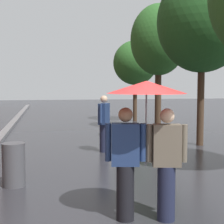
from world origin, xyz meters
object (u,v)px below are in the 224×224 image
couple_under_umbrella (146,127)px  litter_bin (14,165)px  street_tree_1 (202,22)px  street_tree_2 (159,40)px  street_tree_3 (135,63)px  pedestrian_walking_midground (104,123)px

couple_under_umbrella → litter_bin: (-2.05, 2.08, -0.95)m
street_tree_1 → street_tree_2: size_ratio=1.04×
street_tree_1 → street_tree_2: bearing=93.2°
street_tree_3 → litter_bin: street_tree_3 is taller
couple_under_umbrella → street_tree_2: bearing=70.6°
street_tree_1 → street_tree_2: street_tree_1 is taller
couple_under_umbrella → pedestrian_walking_midground: (0.24, 5.11, -0.53)m
street_tree_1 → couple_under_umbrella: size_ratio=2.74×
street_tree_1 → couple_under_umbrella: street_tree_1 is taller
street_tree_3 → litter_bin: size_ratio=5.07×
street_tree_1 → litter_bin: street_tree_1 is taller
street_tree_1 → street_tree_3: (-0.22, 7.54, -0.85)m
street_tree_1 → street_tree_3: size_ratio=1.30×
litter_bin → pedestrian_walking_midground: pedestrian_walking_midground is taller
street_tree_1 → street_tree_2: 3.71m
street_tree_3 → litter_bin: 12.58m
street_tree_3 → couple_under_umbrella: bearing=-104.0°
litter_bin → street_tree_3: bearing=64.3°
pedestrian_walking_midground → litter_bin: bearing=-127.1°
street_tree_3 → couple_under_umbrella: (-3.28, -13.15, -1.74)m
street_tree_1 → couple_under_umbrella: 7.10m
street_tree_1 → street_tree_3: bearing=91.7°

